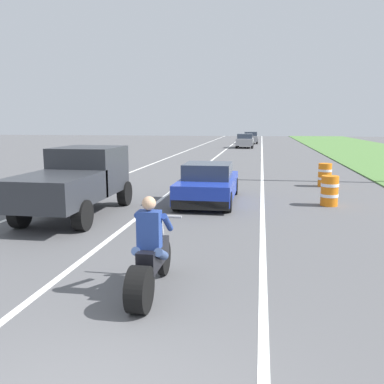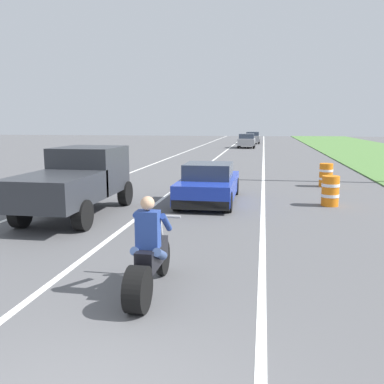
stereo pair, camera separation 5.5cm
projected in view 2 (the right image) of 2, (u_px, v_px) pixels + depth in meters
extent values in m
cube|color=white|center=(137.00, 170.00, 23.95)|extent=(0.14, 120.00, 0.01)
cube|color=white|center=(263.00, 173.00, 22.75)|extent=(0.14, 120.00, 0.01)
cube|color=white|center=(199.00, 171.00, 23.35)|extent=(0.14, 120.00, 0.01)
cylinder|color=black|center=(138.00, 289.00, 6.04)|extent=(0.28, 0.69, 0.69)
cylinder|color=black|center=(163.00, 258.00, 7.55)|extent=(0.12, 0.63, 0.63)
cube|color=black|center=(152.00, 254.00, 6.80)|extent=(0.28, 1.10, 0.36)
cylinder|color=#B2B2B7|center=(162.00, 239.00, 7.41)|extent=(0.08, 0.36, 0.73)
cylinder|color=#A5A5AA|center=(161.00, 216.00, 7.32)|extent=(0.70, 0.05, 0.05)
cube|color=navy|center=(148.00, 230.00, 6.49)|extent=(0.36, 0.24, 0.60)
sphere|color=tan|center=(148.00, 203.00, 6.42)|extent=(0.22, 0.22, 0.22)
cylinder|color=#384C7A|center=(138.00, 253.00, 6.62)|extent=(0.14, 0.47, 0.32)
cylinder|color=navy|center=(140.00, 221.00, 6.81)|extent=(0.10, 0.51, 0.40)
cylinder|color=#384C7A|center=(160.00, 254.00, 6.56)|extent=(0.14, 0.47, 0.32)
cylinder|color=navy|center=(166.00, 222.00, 6.74)|extent=(0.10, 0.51, 0.40)
cube|color=#1E38B2|center=(209.00, 187.00, 14.42)|extent=(1.80, 4.30, 0.64)
cube|color=#333D4C|center=(208.00, 171.00, 14.13)|extent=(1.56, 1.70, 0.52)
cube|color=black|center=(200.00, 205.00, 12.47)|extent=(1.76, 0.20, 0.28)
cylinder|color=black|center=(194.00, 185.00, 16.14)|extent=(0.24, 0.64, 0.64)
cylinder|color=black|center=(235.00, 186.00, 15.88)|extent=(0.24, 0.64, 0.64)
cylinder|color=black|center=(177.00, 200.00, 13.03)|extent=(0.24, 0.64, 0.64)
cylinder|color=black|center=(228.00, 202.00, 12.77)|extent=(0.24, 0.64, 0.64)
cube|color=#2D3035|center=(90.00, 169.00, 13.08)|extent=(1.90, 2.10, 1.40)
cube|color=#333D4C|center=(94.00, 156.00, 13.35)|extent=(1.67, 0.29, 0.57)
cube|color=#2D3035|center=(55.00, 190.00, 10.94)|extent=(1.90, 2.70, 0.80)
cylinder|color=black|center=(76.00, 192.00, 14.15)|extent=(0.28, 0.80, 0.80)
cylinder|color=black|center=(125.00, 193.00, 13.86)|extent=(0.28, 0.80, 0.80)
cylinder|color=black|center=(20.00, 213.00, 10.89)|extent=(0.28, 0.80, 0.80)
cylinder|color=black|center=(83.00, 215.00, 10.60)|extent=(0.28, 0.80, 0.80)
cylinder|color=orange|center=(330.00, 191.00, 13.72)|extent=(0.56, 0.56, 1.00)
cylinder|color=white|center=(331.00, 185.00, 13.68)|extent=(0.58, 0.58, 0.10)
cylinder|color=white|center=(330.00, 195.00, 13.74)|extent=(0.58, 0.58, 0.10)
cylinder|color=orange|center=(326.00, 175.00, 17.81)|extent=(0.56, 0.56, 1.00)
cylinder|color=white|center=(326.00, 170.00, 17.78)|extent=(0.58, 0.58, 0.10)
cylinder|color=white|center=(326.00, 178.00, 17.84)|extent=(0.58, 0.58, 0.10)
cube|color=#99999E|center=(247.00, 142.00, 44.58)|extent=(1.76, 4.00, 0.70)
cube|color=#333D4C|center=(247.00, 136.00, 44.28)|extent=(1.56, 2.00, 0.50)
cylinder|color=black|center=(240.00, 144.00, 46.13)|extent=(0.20, 0.60, 0.60)
cylinder|color=black|center=(254.00, 144.00, 45.86)|extent=(0.20, 0.60, 0.60)
cylinder|color=black|center=(238.00, 146.00, 43.41)|extent=(0.20, 0.60, 0.60)
cylinder|color=black|center=(254.00, 146.00, 43.14)|extent=(0.20, 0.60, 0.60)
cube|color=#99999E|center=(253.00, 138.00, 53.39)|extent=(1.76, 4.00, 0.70)
cube|color=#333D4C|center=(253.00, 134.00, 53.10)|extent=(1.56, 2.00, 0.50)
cylinder|color=black|center=(247.00, 141.00, 54.94)|extent=(0.20, 0.60, 0.60)
cylinder|color=black|center=(259.00, 141.00, 54.68)|extent=(0.20, 0.60, 0.60)
cylinder|color=black|center=(246.00, 142.00, 52.22)|extent=(0.20, 0.60, 0.60)
cylinder|color=black|center=(259.00, 142.00, 51.96)|extent=(0.20, 0.60, 0.60)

